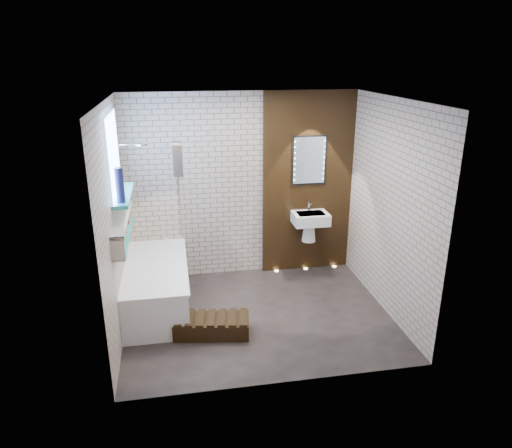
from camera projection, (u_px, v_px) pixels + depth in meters
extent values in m
plane|color=black|center=(258.00, 315.00, 5.91)|extent=(3.20, 3.20, 0.00)
cube|color=#B6A090|center=(241.00, 187.00, 6.67)|extent=(3.20, 0.04, 2.60)
cube|color=#B6A090|center=(285.00, 262.00, 4.27)|extent=(3.20, 0.04, 2.60)
cube|color=#B6A090|center=(114.00, 224.00, 5.20)|extent=(0.04, 2.60, 2.60)
cube|color=#B6A090|center=(389.00, 208.00, 5.74)|extent=(0.04, 2.60, 2.60)
plane|color=white|center=(259.00, 100.00, 5.03)|extent=(3.20, 3.20, 0.00)
cube|color=black|center=(308.00, 184.00, 6.81)|extent=(1.30, 0.06, 2.60)
cube|color=#7FADE0|center=(112.00, 155.00, 5.29)|extent=(0.03, 1.00, 0.90)
cube|color=teal|center=(123.00, 195.00, 5.46)|extent=(0.18, 1.00, 0.04)
cube|color=teal|center=(124.00, 237.00, 5.43)|extent=(0.14, 1.30, 0.03)
cube|color=#B2A899|center=(122.00, 218.00, 5.35)|extent=(0.14, 1.30, 0.03)
cube|color=#B2A899|center=(118.00, 249.00, 4.80)|extent=(0.14, 0.03, 0.26)
cube|color=#B2A899|center=(127.00, 211.00, 5.98)|extent=(0.14, 0.03, 0.26)
cube|color=white|center=(157.00, 287.00, 6.03)|extent=(0.75, 1.70, 0.55)
cube|color=white|center=(155.00, 266.00, 5.93)|extent=(0.79, 1.74, 0.03)
cylinder|color=silver|center=(167.00, 239.00, 6.61)|extent=(0.04, 0.04, 0.12)
cube|color=white|center=(180.00, 200.00, 6.16)|extent=(0.01, 0.78, 1.40)
cube|color=#2A2321|center=(177.00, 159.00, 5.79)|extent=(0.11, 0.29, 0.38)
cylinder|color=silver|center=(141.00, 144.00, 5.90)|extent=(0.18, 0.18, 0.02)
cube|color=white|center=(310.00, 219.00, 6.76)|extent=(0.50, 0.36, 0.16)
cone|color=white|center=(309.00, 232.00, 6.88)|extent=(0.20, 0.20, 0.28)
cylinder|color=silver|center=(309.00, 206.00, 6.80)|extent=(0.03, 0.03, 0.14)
cube|color=black|center=(309.00, 160.00, 6.65)|extent=(0.50, 0.02, 0.70)
cube|color=silver|center=(309.00, 161.00, 6.65)|extent=(0.45, 0.01, 0.65)
cube|color=black|center=(212.00, 326.00, 5.50)|extent=(0.90, 0.51, 0.19)
cylinder|color=maroon|center=(121.00, 240.00, 5.12)|extent=(0.06, 0.06, 0.14)
cylinder|color=#AC491A|center=(122.00, 237.00, 5.24)|extent=(0.05, 0.05, 0.10)
cylinder|color=#AC491A|center=(124.00, 229.00, 5.51)|extent=(0.06, 0.06, 0.10)
cylinder|color=maroon|center=(126.00, 217.00, 5.79)|extent=(0.07, 0.07, 0.17)
cylinder|color=#131334|center=(120.00, 185.00, 5.07)|extent=(0.09, 0.09, 0.38)
cylinder|color=#FFD899|center=(276.00, 271.00, 7.10)|extent=(0.06, 0.06, 0.01)
cylinder|color=#FFD899|center=(306.00, 269.00, 7.18)|extent=(0.06, 0.06, 0.01)
cylinder|color=#FFD899|center=(334.00, 266.00, 7.25)|extent=(0.06, 0.06, 0.01)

